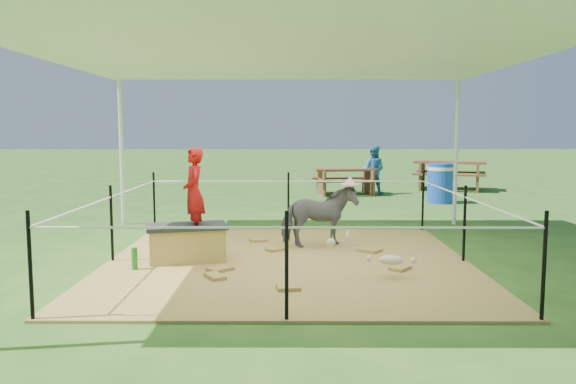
{
  "coord_description": "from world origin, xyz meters",
  "views": [
    {
      "loc": [
        0.03,
        -7.05,
        1.69
      ],
      "look_at": [
        0.0,
        0.6,
        0.85
      ],
      "focal_mm": 35.0,
      "sensor_mm": 36.0,
      "label": 1
    }
  ],
  "objects_px": {
    "green_bottle": "(135,259)",
    "trash_barrel": "(440,183)",
    "straw_bale": "(187,245)",
    "woman": "(194,185)",
    "foal": "(391,258)",
    "picnic_table_near": "(345,181)",
    "picnic_table_far": "(449,175)",
    "distant_person": "(373,170)",
    "pony": "(319,216)"
  },
  "relations": [
    {
      "from": "picnic_table_far",
      "to": "distant_person",
      "type": "xyz_separation_m",
      "value": [
        -2.36,
        -1.12,
        0.23
      ]
    },
    {
      "from": "foal",
      "to": "distant_person",
      "type": "relative_size",
      "value": 0.64
    },
    {
      "from": "trash_barrel",
      "to": "foal",
      "type": "bearing_deg",
      "value": -109.07
    },
    {
      "from": "green_bottle",
      "to": "pony",
      "type": "bearing_deg",
      "value": 30.01
    },
    {
      "from": "trash_barrel",
      "to": "picnic_table_far",
      "type": "distance_m",
      "value": 3.2
    },
    {
      "from": "foal",
      "to": "picnic_table_near",
      "type": "bearing_deg",
      "value": 97.73
    },
    {
      "from": "woman",
      "to": "trash_barrel",
      "type": "relative_size",
      "value": 1.21
    },
    {
      "from": "pony",
      "to": "distant_person",
      "type": "height_order",
      "value": "distant_person"
    },
    {
      "from": "foal",
      "to": "trash_barrel",
      "type": "relative_size",
      "value": 0.89
    },
    {
      "from": "woman",
      "to": "trash_barrel",
      "type": "height_order",
      "value": "woman"
    },
    {
      "from": "foal",
      "to": "trash_barrel",
      "type": "xyz_separation_m",
      "value": [
        2.37,
        6.86,
        0.21
      ]
    },
    {
      "from": "green_bottle",
      "to": "pony",
      "type": "xyz_separation_m",
      "value": [
        2.28,
        1.32,
        0.31
      ]
    },
    {
      "from": "foal",
      "to": "picnic_table_near",
      "type": "height_order",
      "value": "picnic_table_near"
    },
    {
      "from": "green_bottle",
      "to": "picnic_table_far",
      "type": "distance_m",
      "value": 11.49
    },
    {
      "from": "picnic_table_far",
      "to": "trash_barrel",
      "type": "bearing_deg",
      "value": -91.56
    },
    {
      "from": "picnic_table_far",
      "to": "straw_bale",
      "type": "bearing_deg",
      "value": -105.19
    },
    {
      "from": "picnic_table_near",
      "to": "foal",
      "type": "bearing_deg",
      "value": -99.11
    },
    {
      "from": "green_bottle",
      "to": "trash_barrel",
      "type": "bearing_deg",
      "value": 50.34
    },
    {
      "from": "woman",
      "to": "pony",
      "type": "relative_size",
      "value": 1.07
    },
    {
      "from": "foal",
      "to": "picnic_table_near",
      "type": "xyz_separation_m",
      "value": [
        0.32,
        8.67,
        0.08
      ]
    },
    {
      "from": "straw_bale",
      "to": "pony",
      "type": "distance_m",
      "value": 1.95
    },
    {
      "from": "straw_bale",
      "to": "picnic_table_far",
      "type": "height_order",
      "value": "picnic_table_far"
    },
    {
      "from": "straw_bale",
      "to": "woman",
      "type": "relative_size",
      "value": 0.83
    },
    {
      "from": "woman",
      "to": "pony",
      "type": "xyz_separation_m",
      "value": [
        1.63,
        0.87,
        -0.54
      ]
    },
    {
      "from": "distant_person",
      "to": "woman",
      "type": "bearing_deg",
      "value": 88.78
    },
    {
      "from": "straw_bale",
      "to": "distant_person",
      "type": "distance_m",
      "value": 8.7
    },
    {
      "from": "straw_bale",
      "to": "picnic_table_far",
      "type": "relative_size",
      "value": 0.47
    },
    {
      "from": "green_bottle",
      "to": "picnic_table_far",
      "type": "relative_size",
      "value": 0.13
    },
    {
      "from": "green_bottle",
      "to": "distant_person",
      "type": "distance_m",
      "value": 9.35
    },
    {
      "from": "picnic_table_near",
      "to": "picnic_table_far",
      "type": "bearing_deg",
      "value": 14.14
    },
    {
      "from": "pony",
      "to": "straw_bale",
      "type": "bearing_deg",
      "value": 101.69
    },
    {
      "from": "straw_bale",
      "to": "trash_barrel",
      "type": "height_order",
      "value": "trash_barrel"
    },
    {
      "from": "foal",
      "to": "picnic_table_far",
      "type": "xyz_separation_m",
      "value": [
        3.44,
        9.88,
        0.15
      ]
    },
    {
      "from": "woman",
      "to": "foal",
      "type": "distance_m",
      "value": 2.61
    },
    {
      "from": "pony",
      "to": "foal",
      "type": "xyz_separation_m",
      "value": [
        0.73,
        -1.69,
        -0.21
      ]
    },
    {
      "from": "woman",
      "to": "pony",
      "type": "bearing_deg",
      "value": 103.23
    },
    {
      "from": "distant_person",
      "to": "green_bottle",
      "type": "bearing_deg",
      "value": 86.22
    },
    {
      "from": "woman",
      "to": "green_bottle",
      "type": "relative_size",
      "value": 4.32
    },
    {
      "from": "green_bottle",
      "to": "straw_bale",
      "type": "bearing_deg",
      "value": 39.29
    },
    {
      "from": "distant_person",
      "to": "foal",
      "type": "bearing_deg",
      "value": 105.2
    },
    {
      "from": "trash_barrel",
      "to": "distant_person",
      "type": "bearing_deg",
      "value": 124.32
    },
    {
      "from": "woman",
      "to": "distant_person",
      "type": "relative_size",
      "value": 0.87
    },
    {
      "from": "woman",
      "to": "foal",
      "type": "bearing_deg",
      "value": 56.1
    },
    {
      "from": "green_bottle",
      "to": "foal",
      "type": "xyz_separation_m",
      "value": [
        3.01,
        -0.37,
        0.1
      ]
    },
    {
      "from": "woman",
      "to": "picnic_table_near",
      "type": "bearing_deg",
      "value": 146.39
    },
    {
      "from": "straw_bale",
      "to": "picnic_table_near",
      "type": "bearing_deg",
      "value": 70.51
    },
    {
      "from": "trash_barrel",
      "to": "green_bottle",
      "type": "bearing_deg",
      "value": -129.66
    },
    {
      "from": "woman",
      "to": "green_bottle",
      "type": "xyz_separation_m",
      "value": [
        -0.65,
        -0.45,
        -0.85
      ]
    },
    {
      "from": "picnic_table_far",
      "to": "foal",
      "type": "bearing_deg",
      "value": -91.31
    },
    {
      "from": "straw_bale",
      "to": "pony",
      "type": "bearing_deg",
      "value": 26.62
    }
  ]
}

